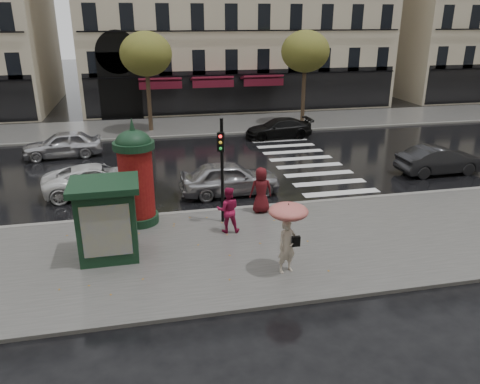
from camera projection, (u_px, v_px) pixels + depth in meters
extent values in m
plane|color=black|center=(228.00, 245.00, 16.35)|extent=(160.00, 160.00, 0.00)
cube|color=#474744|center=(231.00, 250.00, 15.87)|extent=(90.00, 7.00, 0.12)
cube|color=#474744|center=(179.00, 126.00, 33.71)|extent=(90.00, 6.00, 0.12)
cube|color=slate|center=(214.00, 211.00, 19.07)|extent=(90.00, 0.25, 0.14)
cube|color=slate|center=(183.00, 136.00, 30.96)|extent=(90.00, 0.25, 0.14)
cube|color=silver|center=(301.00, 158.00, 26.31)|extent=(3.60, 11.75, 0.01)
cylinder|color=#38281C|center=(149.00, 94.00, 31.50)|extent=(0.28, 0.28, 5.20)
ellipsoid|color=#3F611E|center=(146.00, 54.00, 30.59)|extent=(3.40, 3.40, 2.89)
cylinder|color=#38281C|center=(304.00, 89.00, 33.67)|extent=(0.28, 0.28, 5.20)
ellipsoid|color=#3F611E|center=(305.00, 51.00, 32.76)|extent=(3.40, 3.40, 2.89)
imported|color=#C2B3A0|center=(287.00, 246.00, 14.16)|extent=(0.72, 0.57, 1.72)
cylinder|color=black|center=(288.00, 229.00, 13.96)|extent=(0.02, 0.02, 1.09)
ellipsoid|color=#C42454|center=(288.00, 211.00, 13.76)|extent=(1.19, 1.19, 0.42)
cone|color=black|center=(289.00, 204.00, 13.67)|extent=(0.04, 0.04, 0.09)
cube|color=black|center=(296.00, 241.00, 14.08)|extent=(0.25, 0.11, 0.32)
imported|color=#9D133D|center=(228.00, 210.00, 16.84)|extent=(0.92, 0.76, 1.71)
imported|color=#4E0F14|center=(261.00, 190.00, 18.53)|extent=(0.91, 0.59, 1.85)
cylinder|color=black|center=(140.00, 218.00, 17.86)|extent=(1.46, 1.46, 0.31)
cylinder|color=maroon|center=(137.00, 182.00, 17.34)|extent=(1.25, 1.25, 2.61)
cylinder|color=black|center=(134.00, 145.00, 16.84)|extent=(1.50, 1.50, 0.26)
ellipsoid|color=black|center=(133.00, 142.00, 16.81)|extent=(1.29, 1.29, 0.91)
cone|color=black|center=(132.00, 124.00, 16.57)|extent=(0.21, 0.21, 0.47)
cylinder|color=black|center=(222.00, 172.00, 17.28)|extent=(0.12, 0.12, 3.99)
cube|color=black|center=(221.00, 142.00, 16.65)|extent=(0.29, 0.25, 0.70)
cube|color=black|center=(108.00, 223.00, 14.96)|extent=(1.82, 1.48, 2.37)
cube|color=black|center=(103.00, 185.00, 14.51)|extent=(2.16, 1.82, 0.20)
imported|color=#9D9DA1|center=(230.00, 178.00, 20.81)|extent=(4.49, 1.90, 1.52)
imported|color=black|center=(440.00, 160.00, 23.57)|extent=(4.33, 1.61, 1.41)
imported|color=silver|center=(98.00, 179.00, 20.93)|extent=(4.96, 2.72, 1.32)
imported|color=black|center=(278.00, 128.00, 30.57)|extent=(4.40, 1.87, 1.27)
imported|color=#B4B4B9|center=(63.00, 144.00, 26.36)|extent=(4.48, 2.18, 1.47)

